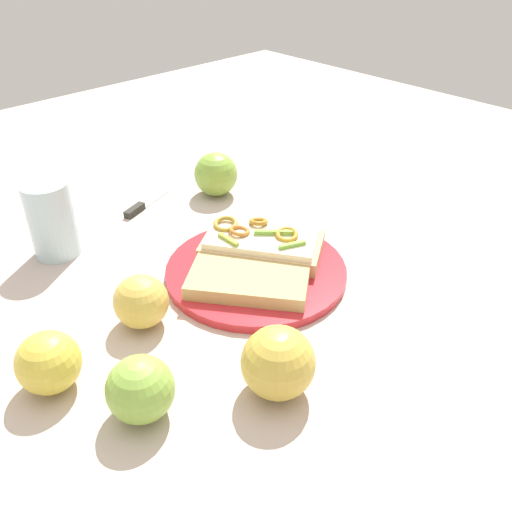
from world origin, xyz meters
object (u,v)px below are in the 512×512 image
knife (141,206)px  sandwich (262,243)px  apple_2 (216,174)px  apple_4 (141,301)px  plate (256,271)px  apple_1 (278,363)px  apple_3 (140,389)px  drinking_glass (52,219)px  bread_slice_side (249,278)px  apple_0 (50,364)px

knife → sandwich: bearing=-100.4°
apple_2 → apple_4: bearing=-144.7°
plate → apple_1: apple_1 is taller
apple_4 → apple_3: bearing=-124.0°
apple_4 → drinking_glass: size_ratio=0.59×
sandwich → bread_slice_side: (-0.07, -0.05, -0.01)m
apple_0 → apple_1: apple_1 is taller
sandwich → apple_0: 0.35m
drinking_glass → apple_0: bearing=-117.6°
apple_0 → apple_4: size_ratio=1.02×
apple_4 → bread_slice_side: bearing=-17.2°
knife → plate: bearing=-108.1°
apple_0 → bread_slice_side: bearing=-4.1°
plate → apple_2: apple_2 is taller
apple_1 → apple_3: bearing=149.5°
sandwich → bread_slice_side: sandwich is taller
bread_slice_side → apple_1: apple_1 is taller
bread_slice_side → apple_3: bearing=-107.7°
apple_1 → apple_2: bearing=57.7°
bread_slice_side → apple_2: apple_2 is taller
apple_2 → knife: size_ratio=0.69×
drinking_glass → apple_2: bearing=-2.9°
sandwich → apple_3: 0.33m
plate → sandwich: bearing=34.5°
apple_1 → apple_2: 0.50m
apple_1 → apple_4: size_ratio=1.17×
apple_0 → drinking_glass: 0.29m
apple_3 → knife: bearing=56.6°
apple_1 → apple_4: bearing=102.2°
plate → bread_slice_side: (-0.04, -0.02, 0.02)m
bread_slice_side → apple_3: size_ratio=2.25×
apple_0 → drinking_glass: size_ratio=0.60×
plate → drinking_glass: drinking_glass is taller
plate → drinking_glass: bearing=125.3°
sandwich → drinking_glass: bearing=-170.0°
drinking_glass → knife: (0.17, 0.03, -0.06)m
sandwich → knife: sandwich is taller
plate → knife: bearing=91.5°
plate → apple_4: 0.19m
drinking_glass → knife: 0.19m
apple_0 → apple_3: bearing=-63.1°
apple_0 → apple_1: size_ratio=0.87×
apple_2 → drinking_glass: bearing=177.1°
plate → bread_slice_side: size_ratio=1.61×
apple_2 → apple_3: apple_2 is taller
apple_4 → apple_2: bearing=35.3°
bread_slice_side → apple_1: (-0.10, -0.16, 0.02)m
apple_2 → sandwich: bearing=-113.1°
apple_1 → drinking_glass: size_ratio=0.70×
apple_0 → apple_2: (0.45, 0.24, 0.00)m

